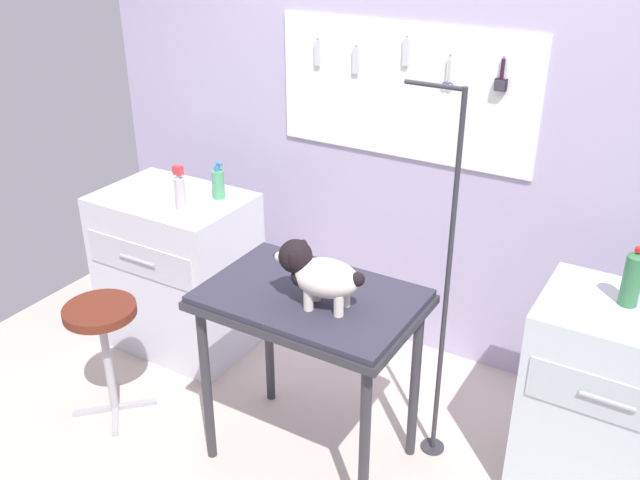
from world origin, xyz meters
TOP-DOWN VIEW (x-y plane):
  - ground at (0.00, 0.00)m, footprint 4.40×4.00m
  - rear_wall_panel at (-0.00, 1.28)m, footprint 4.00×0.11m
  - grooming_table at (0.02, 0.17)m, footprint 0.91×0.61m
  - grooming_arm at (0.48, 0.49)m, footprint 0.29×0.11m
  - dog at (0.09, 0.10)m, footprint 0.38×0.22m
  - counter_left at (-1.11, 0.59)m, footprint 0.80×0.58m
  - cabinet_right at (1.19, 0.64)m, footprint 0.68×0.54m
  - stool at (-1.00, -0.07)m, footprint 0.34×0.34m
  - pump_bottle_white at (-0.88, 0.71)m, footprint 0.07×0.07m
  - spray_bottle_short at (-0.95, 0.49)m, footprint 0.05×0.05m
  - soda_bottle at (1.16, 0.67)m, footprint 0.07×0.07m

SIDE VIEW (x-z plane):
  - ground at x=0.00m, z-range -0.04..0.00m
  - cabinet_right at x=1.19m, z-range 0.00..0.91m
  - counter_left at x=-1.11m, z-range 0.00..0.91m
  - stool at x=-1.00m, z-range 0.19..0.80m
  - grooming_table at x=0.02m, z-range 0.33..1.20m
  - grooming_arm at x=0.48m, z-range -0.05..1.66m
  - pump_bottle_white at x=-0.88m, z-range 0.89..1.09m
  - spray_bottle_short at x=-0.95m, z-range 0.89..1.12m
  - dog at x=0.09m, z-range 0.88..1.15m
  - soda_bottle at x=1.16m, z-range 0.90..1.15m
  - rear_wall_panel at x=0.00m, z-range 0.01..2.31m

